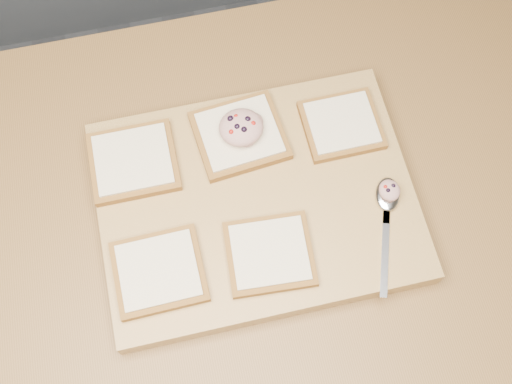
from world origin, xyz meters
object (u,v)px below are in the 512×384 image
bread_far_center (240,135)px  tuna_salad_dollop (241,127)px  spoon (387,203)px  cutting_board (256,202)px

bread_far_center → tuna_salad_dollop: 0.02m
spoon → tuna_salad_dollop: bearing=140.2°
tuna_salad_dollop → cutting_board: bearing=-90.1°
cutting_board → bread_far_center: bread_far_center is taller
cutting_board → bread_far_center: (-0.00, 0.10, 0.03)m
cutting_board → spoon: spoon is taller
cutting_board → tuna_salad_dollop: (0.00, 0.10, 0.05)m
cutting_board → spoon: size_ratio=2.60×
tuna_salad_dollop → spoon: 0.24m
bread_far_center → spoon: 0.24m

